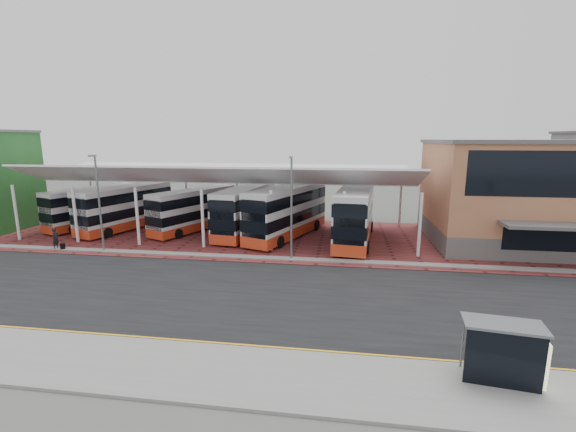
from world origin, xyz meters
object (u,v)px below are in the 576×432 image
(bus_5, at_px, (355,215))
(bus_4, at_px, (287,212))
(bus_3, at_px, (246,210))
(pedestrian, at_px, (56,238))
(bus_0, at_px, (94,207))
(bus_shelter, at_px, (511,349))
(bus_2, at_px, (194,210))
(terminal, at_px, (539,193))
(bus_1, at_px, (126,208))

(bus_5, bearing_deg, bus_4, 179.81)
(bus_3, bearing_deg, pedestrian, -144.13)
(bus_4, distance_m, pedestrian, 20.29)
(bus_0, xyz_separation_m, bus_5, (27.60, -2.22, 0.37))
(bus_shelter, bearing_deg, bus_2, 140.98)
(terminal, distance_m, pedestrian, 42.16)
(bus_shelter, bearing_deg, bus_0, 152.59)
(bus_5, xyz_separation_m, pedestrian, (-25.32, -6.36, -1.52))
(bus_3, relative_size, bus_4, 0.96)
(bus_1, distance_m, bus_5, 23.45)
(bus_1, height_order, bus_5, bus_5)
(bus_1, xyz_separation_m, bus_shelter, (28.63, -22.20, -0.67))
(bus_3, distance_m, bus_shelter, 27.40)
(bus_0, distance_m, bus_shelter, 40.07)
(bus_3, xyz_separation_m, bus_4, (4.28, -0.86, 0.11))
(bus_3, relative_size, pedestrian, 6.16)
(terminal, height_order, bus_4, terminal)
(terminal, xyz_separation_m, bus_4, (-22.33, -0.69, -2.19))
(bus_1, relative_size, bus_4, 0.93)
(pedestrian, bearing_deg, terminal, -79.50)
(bus_1, relative_size, bus_2, 1.07)
(bus_1, distance_m, bus_shelter, 36.23)
(bus_2, height_order, bus_shelter, bus_2)
(bus_3, xyz_separation_m, pedestrian, (-14.68, -7.93, -1.37))
(bus_0, bearing_deg, bus_shelter, -14.10)
(bus_0, relative_size, bus_5, 0.85)
(bus_0, bearing_deg, bus_1, 10.36)
(bus_3, height_order, bus_shelter, bus_3)
(terminal, xyz_separation_m, bus_1, (-39.36, 0.04, -2.38))
(bus_5, bearing_deg, bus_0, -178.40)
(bus_1, height_order, bus_shelter, bus_1)
(bus_3, bearing_deg, terminal, 7.11)
(bus_0, height_order, bus_shelter, bus_0)
(bus_shelter, bearing_deg, bus_1, 149.79)
(bus_4, relative_size, bus_5, 0.98)
(bus_3, xyz_separation_m, bus_shelter, (15.87, -22.33, -0.75))
(bus_2, relative_size, bus_4, 0.87)
(bus_4, xyz_separation_m, bus_5, (6.37, -0.71, 0.04))
(bus_4, bearing_deg, pedestrian, -138.91)
(bus_5, height_order, bus_shelter, bus_5)
(terminal, relative_size, bus_shelter, 5.97)
(terminal, xyz_separation_m, bus_shelter, (-10.73, -22.16, -3.05))
(terminal, bearing_deg, pedestrian, -169.35)
(bus_0, height_order, bus_3, bus_3)
(bus_shelter, bearing_deg, terminal, 71.74)
(bus_0, xyz_separation_m, bus_2, (11.39, -0.31, 0.03))
(terminal, height_order, bus_1, terminal)
(bus_3, distance_m, pedestrian, 16.74)
(terminal, xyz_separation_m, bus_5, (-15.96, -1.40, -2.15))
(bus_4, bearing_deg, bus_2, -166.33)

